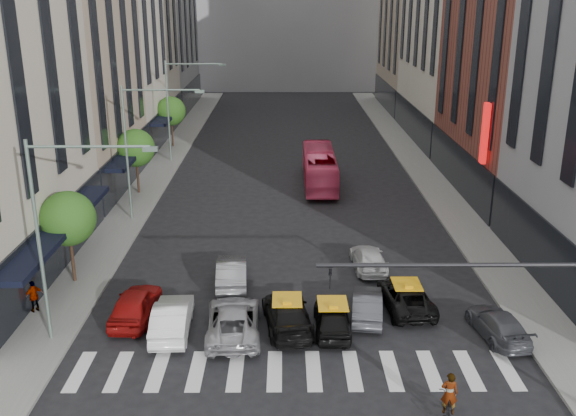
{
  "coord_description": "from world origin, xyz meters",
  "views": [
    {
      "loc": [
        -0.6,
        -21.33,
        14.71
      ],
      "look_at": [
        -0.39,
        10.63,
        4.0
      ],
      "focal_mm": 40.0,
      "sensor_mm": 36.0,
      "label": 1
    }
  ],
  "objects_px": {
    "streetlamp_far": "(178,98)",
    "bus": "(320,168)",
    "taxi_left": "(287,314)",
    "streetlamp_near": "(58,216)",
    "motorcycle": "(448,408)",
    "taxi_center": "(332,317)",
    "pedestrian_far": "(34,296)",
    "streetlamp_mid": "(140,135)",
    "car_red": "(135,304)",
    "car_white_front": "(172,318)"
  },
  "relations": [
    {
      "from": "car_red",
      "to": "taxi_left",
      "type": "xyz_separation_m",
      "value": [
        7.17,
        -0.91,
        -0.05
      ]
    },
    {
      "from": "car_white_front",
      "to": "pedestrian_far",
      "type": "distance_m",
      "value": 7.14
    },
    {
      "from": "taxi_center",
      "to": "bus",
      "type": "height_order",
      "value": "bus"
    },
    {
      "from": "car_white_front",
      "to": "bus",
      "type": "relative_size",
      "value": 0.44
    },
    {
      "from": "car_red",
      "to": "bus",
      "type": "xyz_separation_m",
      "value": [
        9.89,
        22.46,
        0.67
      ]
    },
    {
      "from": "car_white_front",
      "to": "streetlamp_mid",
      "type": "bearing_deg",
      "value": -76.6
    },
    {
      "from": "streetlamp_near",
      "to": "car_white_front",
      "type": "xyz_separation_m",
      "value": [
        4.35,
        0.7,
        -5.16
      ]
    },
    {
      "from": "streetlamp_mid",
      "to": "streetlamp_near",
      "type": "bearing_deg",
      "value": -90.0
    },
    {
      "from": "taxi_center",
      "to": "streetlamp_far",
      "type": "bearing_deg",
      "value": -68.88
    },
    {
      "from": "taxi_center",
      "to": "pedestrian_far",
      "type": "xyz_separation_m",
      "value": [
        -14.19,
        1.73,
        0.25
      ]
    },
    {
      "from": "car_red",
      "to": "car_white_front",
      "type": "height_order",
      "value": "car_red"
    },
    {
      "from": "car_white_front",
      "to": "taxi_left",
      "type": "relative_size",
      "value": 0.92
    },
    {
      "from": "car_red",
      "to": "pedestrian_far",
      "type": "bearing_deg",
      "value": -3.55
    },
    {
      "from": "streetlamp_near",
      "to": "pedestrian_far",
      "type": "height_order",
      "value": "streetlamp_near"
    },
    {
      "from": "taxi_left",
      "to": "motorcycle",
      "type": "distance_m",
      "value": 8.89
    },
    {
      "from": "car_red",
      "to": "streetlamp_far",
      "type": "bearing_deg",
      "value": -83.0
    },
    {
      "from": "streetlamp_mid",
      "to": "bus",
      "type": "height_order",
      "value": "streetlamp_mid"
    },
    {
      "from": "streetlamp_mid",
      "to": "motorcycle",
      "type": "distance_m",
      "value": 27.12
    },
    {
      "from": "streetlamp_near",
      "to": "streetlamp_far",
      "type": "relative_size",
      "value": 1.0
    },
    {
      "from": "taxi_center",
      "to": "bus",
      "type": "xyz_separation_m",
      "value": [
        0.66,
        23.67,
        0.75
      ]
    },
    {
      "from": "bus",
      "to": "pedestrian_far",
      "type": "distance_m",
      "value": 26.5
    },
    {
      "from": "car_white_front",
      "to": "streetlamp_near",
      "type": "bearing_deg",
      "value": 6.63
    },
    {
      "from": "car_red",
      "to": "bus",
      "type": "relative_size",
      "value": 0.44
    },
    {
      "from": "bus",
      "to": "streetlamp_near",
      "type": "bearing_deg",
      "value": 63.64
    },
    {
      "from": "motorcycle",
      "to": "taxi_center",
      "type": "bearing_deg",
      "value": -51.98
    },
    {
      "from": "streetlamp_far",
      "to": "taxi_left",
      "type": "xyz_separation_m",
      "value": [
        9.58,
        -30.92,
        -5.19
      ]
    },
    {
      "from": "streetlamp_mid",
      "to": "car_white_front",
      "type": "distance_m",
      "value": 16.72
    },
    {
      "from": "streetlamp_near",
      "to": "taxi_left",
      "type": "height_order",
      "value": "streetlamp_near"
    },
    {
      "from": "streetlamp_near",
      "to": "bus",
      "type": "bearing_deg",
      "value": 63.29
    },
    {
      "from": "streetlamp_mid",
      "to": "taxi_left",
      "type": "bearing_deg",
      "value": -57.31
    },
    {
      "from": "streetlamp_near",
      "to": "streetlamp_mid",
      "type": "relative_size",
      "value": 1.0
    },
    {
      "from": "car_white_front",
      "to": "motorcycle",
      "type": "xyz_separation_m",
      "value": [
        11.02,
        -6.36,
        -0.28
      ]
    },
    {
      "from": "taxi_left",
      "to": "bus",
      "type": "bearing_deg",
      "value": -104.28
    },
    {
      "from": "motorcycle",
      "to": "taxi_left",
      "type": "bearing_deg",
      "value": -41.42
    },
    {
      "from": "car_white_front",
      "to": "taxi_left",
      "type": "height_order",
      "value": "car_white_front"
    },
    {
      "from": "streetlamp_near",
      "to": "motorcycle",
      "type": "distance_m",
      "value": 17.26
    },
    {
      "from": "streetlamp_near",
      "to": "taxi_left",
      "type": "xyz_separation_m",
      "value": [
        9.58,
        1.08,
        -5.19
      ]
    },
    {
      "from": "car_red",
      "to": "bus",
      "type": "height_order",
      "value": "bus"
    },
    {
      "from": "motorcycle",
      "to": "car_red",
      "type": "bearing_deg",
      "value": -22.65
    },
    {
      "from": "pedestrian_far",
      "to": "streetlamp_mid",
      "type": "bearing_deg",
      "value": -144.02
    },
    {
      "from": "car_white_front",
      "to": "taxi_center",
      "type": "height_order",
      "value": "car_white_front"
    },
    {
      "from": "car_white_front",
      "to": "bus",
      "type": "xyz_separation_m",
      "value": [
        7.95,
        23.75,
        0.7
      ]
    },
    {
      "from": "car_red",
      "to": "streetlamp_mid",
      "type": "bearing_deg",
      "value": -77.84
    },
    {
      "from": "streetlamp_mid",
      "to": "car_white_front",
      "type": "xyz_separation_m",
      "value": [
        4.35,
        -15.3,
        -5.16
      ]
    },
    {
      "from": "motorcycle",
      "to": "streetlamp_near",
      "type": "bearing_deg",
      "value": -12.35
    },
    {
      "from": "pedestrian_far",
      "to": "taxi_left",
      "type": "bearing_deg",
      "value": 129.97
    },
    {
      "from": "streetlamp_near",
      "to": "streetlamp_mid",
      "type": "bearing_deg",
      "value": 90.0
    },
    {
      "from": "streetlamp_far",
      "to": "bus",
      "type": "xyz_separation_m",
      "value": [
        12.3,
        -7.56,
        -4.46
      ]
    },
    {
      "from": "car_red",
      "to": "taxi_left",
      "type": "relative_size",
      "value": 0.92
    },
    {
      "from": "streetlamp_near",
      "to": "car_red",
      "type": "height_order",
      "value": "streetlamp_near"
    }
  ]
}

